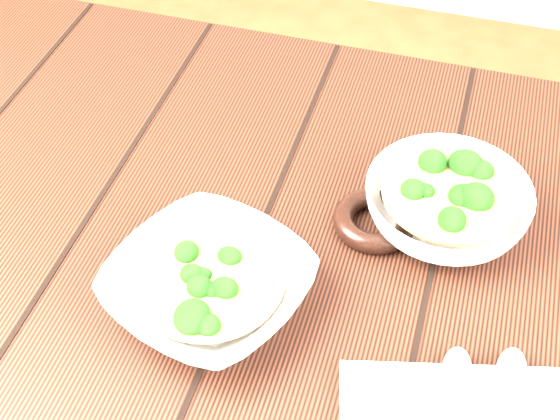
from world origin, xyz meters
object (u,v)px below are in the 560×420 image
(soup_bowl_back, at_px, (446,205))
(trivet, at_px, (375,220))
(soup_bowl_front, at_px, (209,285))
(table, at_px, (274,305))

(soup_bowl_back, relative_size, trivet, 2.18)
(soup_bowl_front, distance_m, trivet, 0.21)
(soup_bowl_back, bearing_deg, trivet, -159.90)
(soup_bowl_front, bearing_deg, soup_bowl_back, 39.24)
(table, relative_size, soup_bowl_front, 4.65)
(table, distance_m, soup_bowl_front, 0.18)
(table, height_order, soup_bowl_back, soup_bowl_back)
(soup_bowl_front, relative_size, soup_bowl_back, 1.23)
(soup_bowl_back, height_order, trivet, soup_bowl_back)
(table, xyz_separation_m, soup_bowl_front, (-0.04, -0.10, 0.15))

